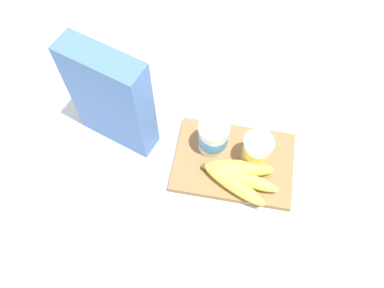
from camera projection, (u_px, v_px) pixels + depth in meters
The scene contains 6 objects.
ground_plane at pixel (233, 164), 0.97m from camera, with size 2.40×2.40×0.00m, color silver.
cutting_board at pixel (233, 162), 0.96m from camera, with size 0.29×0.20×0.02m, color olive.
cereal_box at pixel (111, 99), 0.88m from camera, with size 0.19×0.06×0.29m, color #4770B7.
yogurt_cup_front at pixel (213, 137), 0.93m from camera, with size 0.07×0.07×0.09m.
yogurt_cup_back at pixel (256, 151), 0.91m from camera, with size 0.07×0.07×0.09m.
banana_bunch at pixel (238, 176), 0.91m from camera, with size 0.19×0.12×0.04m.
Camera 1 is at (-0.03, -0.43, 0.87)m, focal length 36.33 mm.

